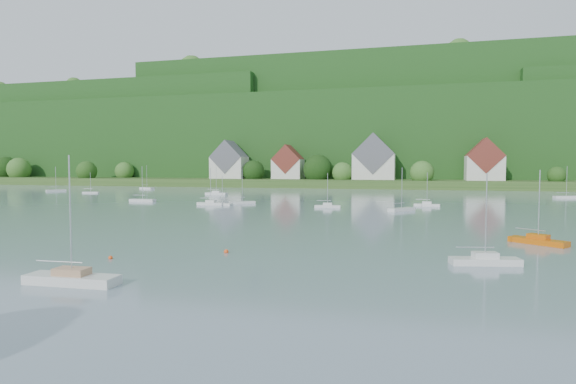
{
  "coord_description": "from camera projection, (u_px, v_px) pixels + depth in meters",
  "views": [
    {
      "loc": [
        19.8,
        -1.69,
        8.35
      ],
      "look_at": [
        -0.23,
        75.0,
        4.0
      ],
      "focal_mm": 29.88,
      "sensor_mm": 36.0,
      "label": 1
    }
  ],
  "objects": [
    {
      "name": "near_sailboat_3",
      "position": [
        485.0,
        260.0,
        40.42
      ],
      "size": [
        5.94,
        2.77,
        7.74
      ],
      "rotation": [
        0.0,
        0.0,
        0.21
      ],
      "color": "silver",
      "rests_on": "ground"
    },
    {
      "name": "mooring_buoy_0",
      "position": [
        111.0,
        259.0,
        42.91
      ],
      "size": [
        0.39,
        0.39,
        0.39
      ],
      "primitive_type": "sphere",
      "color": "#FB521A",
      "rests_on": "ground"
    },
    {
      "name": "village_building_1",
      "position": [
        288.0,
        165.0,
        196.76
      ],
      "size": [
        12.0,
        9.36,
        14.0
      ],
      "color": "silver",
      "rests_on": "far_shore_strip"
    },
    {
      "name": "mooring_buoy_3",
      "position": [
        226.0,
        253.0,
        45.91
      ],
      "size": [
        0.46,
        0.46,
        0.46
      ],
      "primitive_type": "sphere",
      "color": "#FB521A",
      "rests_on": "ground"
    },
    {
      "name": "village_building_3",
      "position": [
        484.0,
        163.0,
        174.91
      ],
      "size": [
        13.0,
        10.4,
        15.5
      ],
      "color": "silver",
      "rests_on": "far_shore_strip"
    },
    {
      "name": "forested_ridge",
      "position": [
        377.0,
        139.0,
        265.19
      ],
      "size": [
        620.0,
        181.22,
        69.89
      ],
      "color": "#143F14",
      "rests_on": "ground"
    },
    {
      "name": "village_building_0",
      "position": [
        229.0,
        163.0,
        201.1
      ],
      "size": [
        14.0,
        10.4,
        16.0
      ],
      "color": "silver",
      "rests_on": "far_shore_strip"
    },
    {
      "name": "far_shore_strip",
      "position": [
        364.0,
        182.0,
        200.22
      ],
      "size": [
        600.0,
        60.0,
        3.0
      ],
      "primitive_type": "cube",
      "color": "#2D4E1D",
      "rests_on": "ground"
    },
    {
      "name": "far_sailboat_cluster",
      "position": [
        366.0,
        199.0,
        116.63
      ],
      "size": [
        197.14,
        70.78,
        8.71
      ],
      "color": "silver",
      "rests_on": "ground"
    },
    {
      "name": "village_building_2",
      "position": [
        374.0,
        161.0,
        186.88
      ],
      "size": [
        16.0,
        11.44,
        18.0
      ],
      "color": "silver",
      "rests_on": "far_shore_strip"
    },
    {
      "name": "near_sailboat_2",
      "position": [
        72.0,
        278.0,
        33.71
      ],
      "size": [
        6.81,
        2.14,
        9.11
      ],
      "rotation": [
        0.0,
        0.0,
        0.04
      ],
      "color": "silver",
      "rests_on": "ground"
    },
    {
      "name": "near_sailboat_5",
      "position": [
        538.0,
        240.0,
        50.99
      ],
      "size": [
        5.6,
        4.95,
        7.91
      ],
      "rotation": [
        0.0,
        0.0,
        -0.68
      ],
      "color": "#CF5C09",
      "rests_on": "ground"
    }
  ]
}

